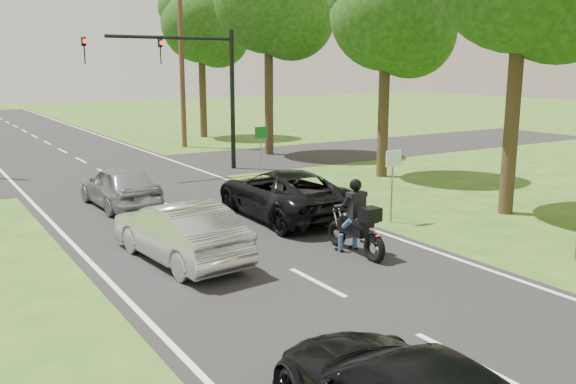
% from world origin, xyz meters
% --- Properties ---
extents(ground, '(140.00, 140.00, 0.00)m').
position_xyz_m(ground, '(0.00, 0.00, 0.00)').
color(ground, '#265417').
rests_on(ground, ground).
extents(road, '(8.00, 100.00, 0.01)m').
position_xyz_m(road, '(0.00, 10.00, 0.01)').
color(road, black).
rests_on(road, ground).
extents(cross_road, '(60.00, 7.00, 0.01)m').
position_xyz_m(cross_road, '(0.00, 16.00, 0.01)').
color(cross_road, black).
rests_on(cross_road, ground).
extents(motorcycle_rider, '(0.62, 2.18, 1.88)m').
position_xyz_m(motorcycle_rider, '(1.93, 1.11, 0.74)').
color(motorcycle_rider, black).
rests_on(motorcycle_rider, ground).
extents(dark_suv, '(2.56, 5.28, 1.45)m').
position_xyz_m(dark_suv, '(2.38, 5.23, 0.74)').
color(dark_suv, black).
rests_on(dark_suv, road).
extents(silver_sedan, '(1.92, 4.42, 1.42)m').
position_xyz_m(silver_sedan, '(-1.87, 2.91, 0.72)').
color(silver_sedan, '#B5B5BA').
rests_on(silver_sedan, road).
extents(silver_suv, '(1.80, 4.11, 1.38)m').
position_xyz_m(silver_suv, '(-1.38, 9.12, 0.70)').
color(silver_suv, '#9C9EA4').
rests_on(silver_suv, road).
extents(traffic_signal, '(6.38, 0.44, 6.00)m').
position_xyz_m(traffic_signal, '(3.34, 14.00, 4.14)').
color(traffic_signal, black).
rests_on(traffic_signal, ground).
extents(utility_pole_far, '(1.60, 0.28, 10.00)m').
position_xyz_m(utility_pole_far, '(6.20, 22.00, 5.08)').
color(utility_pole_far, brown).
rests_on(utility_pole_far, ground).
extents(sign_white, '(0.55, 0.07, 2.12)m').
position_xyz_m(sign_white, '(4.70, 2.98, 1.60)').
color(sign_white, slate).
rests_on(sign_white, ground).
extents(sign_green, '(0.55, 0.07, 2.12)m').
position_xyz_m(sign_green, '(4.90, 10.98, 1.60)').
color(sign_green, slate).
rests_on(sign_green, ground).
extents(tree_row_c, '(4.80, 4.65, 8.76)m').
position_xyz_m(tree_row_c, '(9.75, 8.80, 6.23)').
color(tree_row_c, '#332316').
rests_on(tree_row_c, ground).
extents(tree_row_d, '(5.76, 5.58, 10.45)m').
position_xyz_m(tree_row_d, '(9.10, 16.76, 7.43)').
color(tree_row_d, '#332316').
rests_on(tree_row_d, ground).
extents(tree_row_e, '(5.28, 5.12, 9.61)m').
position_xyz_m(tree_row_e, '(9.48, 25.78, 6.83)').
color(tree_row_e, '#332316').
rests_on(tree_row_e, ground).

